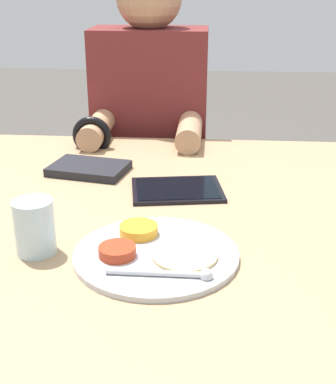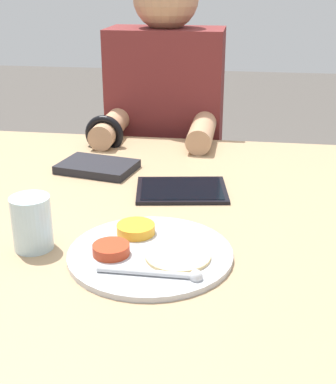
{
  "view_description": "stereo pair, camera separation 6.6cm",
  "coord_description": "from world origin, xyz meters",
  "px_view_note": "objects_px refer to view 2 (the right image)",
  "views": [
    {
      "loc": [
        0.11,
        -0.99,
        1.16
      ],
      "look_at": [
        0.04,
        -0.03,
        0.77
      ],
      "focal_mm": 50.0,
      "sensor_mm": 36.0,
      "label": 1
    },
    {
      "loc": [
        0.18,
        -0.98,
        1.16
      ],
      "look_at": [
        0.04,
        -0.03,
        0.77
      ],
      "focal_mm": 50.0,
      "sensor_mm": 36.0,
      "label": 2
    }
  ],
  "objects_px": {
    "thali_tray": "(149,252)",
    "red_notebook": "(97,167)",
    "tablet_device": "(182,190)",
    "drinking_glass": "(32,223)",
    "person_diner": "(166,164)"
  },
  "relations": [
    {
      "from": "tablet_device",
      "to": "drinking_glass",
      "type": "bearing_deg",
      "value": -127.22
    },
    {
      "from": "drinking_glass",
      "to": "tablet_device",
      "type": "bearing_deg",
      "value": 52.78
    },
    {
      "from": "thali_tray",
      "to": "tablet_device",
      "type": "bearing_deg",
      "value": 86.19
    },
    {
      "from": "tablet_device",
      "to": "thali_tray",
      "type": "bearing_deg",
      "value": -93.81
    },
    {
      "from": "thali_tray",
      "to": "red_notebook",
      "type": "distance_m",
      "value": 0.46
    },
    {
      "from": "red_notebook",
      "to": "person_diner",
      "type": "height_order",
      "value": "person_diner"
    },
    {
      "from": "tablet_device",
      "to": "red_notebook",
      "type": "bearing_deg",
      "value": 154.22
    },
    {
      "from": "drinking_glass",
      "to": "red_notebook",
      "type": "bearing_deg",
      "value": 89.47
    },
    {
      "from": "person_diner",
      "to": "tablet_device",
      "type": "bearing_deg",
      "value": -77.77
    },
    {
      "from": "person_diner",
      "to": "drinking_glass",
      "type": "bearing_deg",
      "value": -96.85
    },
    {
      "from": "thali_tray",
      "to": "person_diner",
      "type": "bearing_deg",
      "value": 96.78
    },
    {
      "from": "red_notebook",
      "to": "tablet_device",
      "type": "distance_m",
      "value": 0.25
    },
    {
      "from": "thali_tray",
      "to": "red_notebook",
      "type": "bearing_deg",
      "value": 116.53
    },
    {
      "from": "red_notebook",
      "to": "tablet_device",
      "type": "xyz_separation_m",
      "value": [
        0.22,
        -0.11,
        -0.0
      ]
    },
    {
      "from": "tablet_device",
      "to": "drinking_glass",
      "type": "relative_size",
      "value": 2.28
    }
  ]
}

